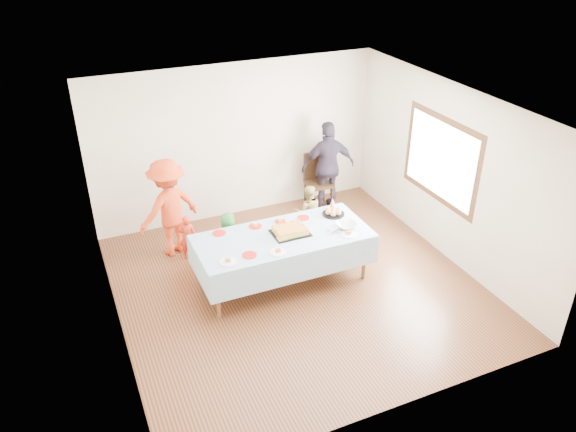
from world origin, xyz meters
The scene contains 22 objects.
ground centered at (0.00, 0.00, 0.00)m, with size 5.00×5.00×0.00m, color #432113.
room_walls centered at (0.05, 0.00, 1.77)m, with size 5.04×5.04×2.72m.
party_table centered at (-0.13, 0.21, 0.72)m, with size 2.50×1.10×0.78m.
birthday_cake centered at (-0.01, 0.22, 0.82)m, with size 0.52×0.40×0.09m.
rolls_tray centered at (0.81, 0.47, 0.82)m, with size 0.34×0.34×0.10m.
punch_bowl centered at (0.80, 0.04, 0.82)m, with size 0.29×0.29×0.07m, color silver.
party_hat centered at (0.88, 0.64, 0.87)m, with size 0.11×0.11×0.18m, color silver.
fork_pile centered at (0.58, 0.02, 0.81)m, with size 0.24×0.18×0.07m, color white, non-canonical shape.
plate_red_far_a centered at (-0.94, 0.62, 0.79)m, with size 0.19×0.19×0.01m, color red.
plate_red_far_b centered at (-0.40, 0.60, 0.79)m, with size 0.19×0.19×0.01m, color red.
plate_red_far_c centered at (-0.01, 0.59, 0.79)m, with size 0.16×0.16×0.01m, color red.
plate_red_far_d centered at (0.35, 0.55, 0.79)m, with size 0.18×0.18×0.01m, color red.
plate_red_near centered at (-0.75, -0.09, 0.79)m, with size 0.20×0.20×0.01m, color red.
plate_white_left centered at (-1.06, -0.13, 0.79)m, with size 0.23×0.23×0.01m, color white.
plate_white_mid centered at (-0.36, -0.18, 0.79)m, with size 0.23×0.23×0.01m, color white.
plate_white_right centered at (0.73, -0.14, 0.79)m, with size 0.23×0.23×0.01m, color white.
dining_chair centered at (1.39, 2.18, 0.56)m, with size 0.47×0.47×1.01m.
toddler_left centered at (-1.24, 1.37, 0.38)m, with size 0.27×0.18×0.75m, color red.
toddler_mid centered at (-0.72, 0.90, 0.45)m, with size 0.44×0.29×0.91m, color #236B2B.
toddler_right centered at (0.75, 1.23, 0.46)m, with size 0.45×0.35×0.92m, color tan.
adult_left centered at (-1.43, 1.66, 0.79)m, with size 1.03×0.59×1.59m, color red.
adult_right centered at (1.51, 2.01, 0.82)m, with size 0.97×0.40×1.65m, color #2D2634.
Camera 1 is at (-2.80, -6.06, 4.88)m, focal length 35.00 mm.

